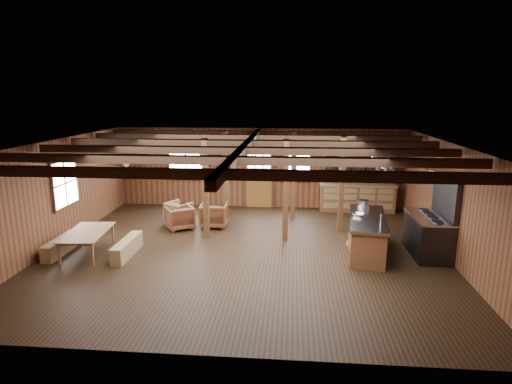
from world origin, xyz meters
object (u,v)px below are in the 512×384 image
commercial_range (431,229)px  armchair_c (179,211)px  kitchen_island (367,235)px  armchair_a (179,218)px  armchair_b (214,215)px  dining_table (89,243)px

commercial_range → armchair_c: bearing=161.9°
kitchen_island → armchair_a: 5.46m
kitchen_island → armchair_b: 4.62m
armchair_b → armchair_c: armchair_b is taller
dining_table → armchair_b: (2.72, 2.52, 0.07)m
kitchen_island → armchair_c: 5.93m
armchair_a → kitchen_island: bearing=132.4°
armchair_a → dining_table: bearing=20.6°
dining_table → armchair_a: size_ratio=2.21×
kitchen_island → dining_table: kitchen_island is taller
kitchen_island → commercial_range: size_ratio=1.22×
dining_table → armchair_a: 2.82m
commercial_range → armchair_a: (-6.81, 1.52, -0.33)m
armchair_a → armchair_c: (-0.22, 0.78, -0.03)m
commercial_range → armchair_b: bearing=162.7°
kitchen_island → armchair_b: size_ratio=3.23×
armchair_a → armchair_c: bearing=-105.7°
kitchen_island → dining_table: (-6.98, -0.73, -0.18)m
armchair_a → armchair_b: bearing=164.8°
dining_table → kitchen_island: bearing=-89.6°
dining_table → armchair_c: size_ratio=2.42×
commercial_range → armchair_c: 7.41m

